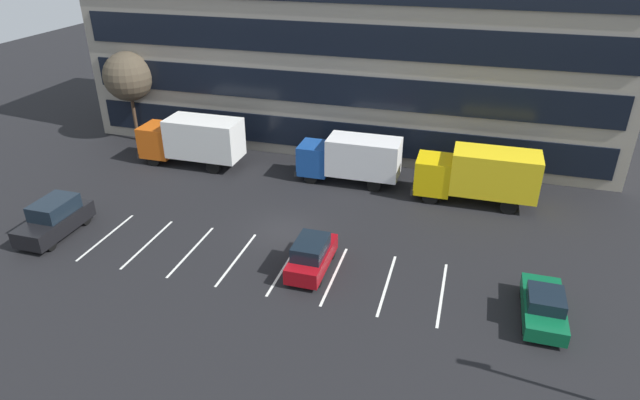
{
  "coord_description": "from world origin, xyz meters",
  "views": [
    {
      "loc": [
        10.06,
        -26.42,
        16.69
      ],
      "look_at": [
        1.8,
        1.86,
        1.4
      ],
      "focal_mm": 30.37,
      "sensor_mm": 36.0,
      "label": 1
    }
  ],
  "objects_px": {
    "bare_tree": "(128,77)",
    "box_truck_yellow_all": "(479,174)",
    "box_truck_blue": "(351,158)",
    "suv_black": "(55,219)",
    "suv_maroon": "(312,255)",
    "sedan_forest": "(544,306)",
    "box_truck_orange": "(192,139)"
  },
  "relations": [
    {
      "from": "bare_tree",
      "to": "box_truck_yellow_all",
      "type": "bearing_deg",
      "value": -7.66
    },
    {
      "from": "box_truck_blue",
      "to": "box_truck_yellow_all",
      "type": "bearing_deg",
      "value": -4.37
    },
    {
      "from": "suv_black",
      "to": "suv_maroon",
      "type": "bearing_deg",
      "value": 2.56
    },
    {
      "from": "suv_black",
      "to": "sedan_forest",
      "type": "relative_size",
      "value": 1.09
    },
    {
      "from": "sedan_forest",
      "to": "box_truck_blue",
      "type": "bearing_deg",
      "value": 135.19
    },
    {
      "from": "box_truck_yellow_all",
      "to": "box_truck_orange",
      "type": "bearing_deg",
      "value": 178.94
    },
    {
      "from": "box_truck_orange",
      "to": "sedan_forest",
      "type": "xyz_separation_m",
      "value": [
        24.26,
        -11.75,
        -1.34
      ]
    },
    {
      "from": "box_truck_orange",
      "to": "box_truck_blue",
      "type": "distance_m",
      "value": 12.15
    },
    {
      "from": "box_truck_blue",
      "to": "suv_maroon",
      "type": "height_order",
      "value": "box_truck_blue"
    },
    {
      "from": "box_truck_blue",
      "to": "suv_black",
      "type": "xyz_separation_m",
      "value": [
        -15.07,
        -11.92,
        -0.85
      ]
    },
    {
      "from": "box_truck_yellow_all",
      "to": "box_truck_blue",
      "type": "relative_size",
      "value": 1.08
    },
    {
      "from": "bare_tree",
      "to": "suv_maroon",
      "type": "bearing_deg",
      "value": -35.76
    },
    {
      "from": "sedan_forest",
      "to": "box_truck_yellow_all",
      "type": "bearing_deg",
      "value": 106.82
    },
    {
      "from": "suv_maroon",
      "to": "sedan_forest",
      "type": "height_order",
      "value": "suv_maroon"
    },
    {
      "from": "suv_maroon",
      "to": "sedan_forest",
      "type": "distance_m",
      "value": 11.57
    },
    {
      "from": "suv_maroon",
      "to": "bare_tree",
      "type": "distance_m",
      "value": 24.93
    },
    {
      "from": "suv_maroon",
      "to": "bare_tree",
      "type": "bearing_deg",
      "value": 144.24
    },
    {
      "from": "suv_black",
      "to": "suv_maroon",
      "type": "relative_size",
      "value": 1.14
    },
    {
      "from": "suv_maroon",
      "to": "sedan_forest",
      "type": "relative_size",
      "value": 0.96
    },
    {
      "from": "sedan_forest",
      "to": "bare_tree",
      "type": "relative_size",
      "value": 0.59
    },
    {
      "from": "box_truck_yellow_all",
      "to": "bare_tree",
      "type": "relative_size",
      "value": 1.06
    },
    {
      "from": "suv_maroon",
      "to": "bare_tree",
      "type": "relative_size",
      "value": 0.56
    },
    {
      "from": "box_truck_orange",
      "to": "box_truck_blue",
      "type": "xyz_separation_m",
      "value": [
        12.15,
        0.28,
        -0.18
      ]
    },
    {
      "from": "box_truck_blue",
      "to": "suv_black",
      "type": "height_order",
      "value": "box_truck_blue"
    },
    {
      "from": "suv_maroon",
      "to": "suv_black",
      "type": "bearing_deg",
      "value": -177.44
    },
    {
      "from": "box_truck_orange",
      "to": "box_truck_blue",
      "type": "height_order",
      "value": "box_truck_orange"
    },
    {
      "from": "suv_black",
      "to": "sedan_forest",
      "type": "xyz_separation_m",
      "value": [
        27.18,
        -0.11,
        -0.3
      ]
    },
    {
      "from": "box_truck_blue",
      "to": "bare_tree",
      "type": "height_order",
      "value": "bare_tree"
    },
    {
      "from": "suv_black",
      "to": "bare_tree",
      "type": "height_order",
      "value": "bare_tree"
    },
    {
      "from": "box_truck_blue",
      "to": "sedan_forest",
      "type": "distance_m",
      "value": 17.1
    },
    {
      "from": "box_truck_orange",
      "to": "suv_maroon",
      "type": "distance_m",
      "value": 16.82
    },
    {
      "from": "suv_maroon",
      "to": "bare_tree",
      "type": "xyz_separation_m",
      "value": [
        -19.89,
        14.33,
        4.51
      ]
    }
  ]
}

